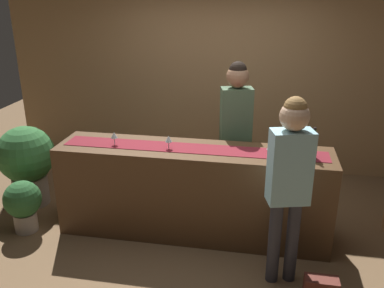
# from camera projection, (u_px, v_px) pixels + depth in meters

# --- Properties ---
(ground_plane) EXTENTS (10.00, 10.00, 0.00)m
(ground_plane) POSITION_uv_depth(u_px,v_px,m) (193.00, 231.00, 4.51)
(ground_plane) COLOR brown
(back_wall) EXTENTS (6.00, 0.12, 2.90)m
(back_wall) POSITION_uv_depth(u_px,v_px,m) (217.00, 67.00, 5.75)
(back_wall) COLOR tan
(back_wall) RESTS_ON ground
(bar_counter) EXTENTS (2.80, 0.60, 0.97)m
(bar_counter) POSITION_uv_depth(u_px,v_px,m) (193.00, 192.00, 4.34)
(bar_counter) COLOR #543821
(bar_counter) RESTS_ON ground
(counter_runner_cloth) EXTENTS (2.66, 0.28, 0.01)m
(counter_runner_cloth) POSITION_uv_depth(u_px,v_px,m) (193.00, 148.00, 4.17)
(counter_runner_cloth) COLOR maroon
(counter_runner_cloth) RESTS_ON bar_counter
(wine_bottle_clear) EXTENTS (0.07, 0.07, 0.30)m
(wine_bottle_clear) POSITION_uv_depth(u_px,v_px,m) (285.00, 143.00, 3.99)
(wine_bottle_clear) COLOR #B2C6C1
(wine_bottle_clear) RESTS_ON bar_counter
(wine_bottle_green) EXTENTS (0.07, 0.07, 0.30)m
(wine_bottle_green) POSITION_uv_depth(u_px,v_px,m) (313.00, 147.00, 3.91)
(wine_bottle_green) COLOR #194723
(wine_bottle_green) RESTS_ON bar_counter
(wine_glass_near_customer) EXTENTS (0.07, 0.07, 0.14)m
(wine_glass_near_customer) POSITION_uv_depth(u_px,v_px,m) (270.00, 147.00, 3.92)
(wine_glass_near_customer) COLOR silver
(wine_glass_near_customer) RESTS_ON bar_counter
(wine_glass_mid_counter) EXTENTS (0.07, 0.07, 0.14)m
(wine_glass_mid_counter) POSITION_uv_depth(u_px,v_px,m) (114.00, 135.00, 4.23)
(wine_glass_mid_counter) COLOR silver
(wine_glass_mid_counter) RESTS_ON bar_counter
(wine_glass_far_end) EXTENTS (0.07, 0.07, 0.14)m
(wine_glass_far_end) POSITION_uv_depth(u_px,v_px,m) (169.00, 139.00, 4.12)
(wine_glass_far_end) COLOR silver
(wine_glass_far_end) RESTS_ON bar_counter
(bartender) EXTENTS (0.38, 0.27, 1.76)m
(bartender) POSITION_uv_depth(u_px,v_px,m) (236.00, 121.00, 4.60)
(bartender) COLOR #26262B
(bartender) RESTS_ON ground
(customer_sipping) EXTENTS (0.38, 0.28, 1.70)m
(customer_sipping) POSITION_uv_depth(u_px,v_px,m) (289.00, 173.00, 3.41)
(customer_sipping) COLOR #33333D
(customer_sipping) RESTS_ON ground
(potted_plant_tall) EXTENTS (0.67, 0.67, 0.98)m
(potted_plant_tall) POSITION_uv_depth(u_px,v_px,m) (27.00, 160.00, 4.91)
(potted_plant_tall) COLOR #9E9389
(potted_plant_tall) RESTS_ON ground
(potted_plant_small) EXTENTS (0.40, 0.40, 0.58)m
(potted_plant_small) POSITION_uv_depth(u_px,v_px,m) (23.00, 203.00, 4.42)
(potted_plant_small) COLOR #9E9389
(potted_plant_small) RESTS_ON ground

